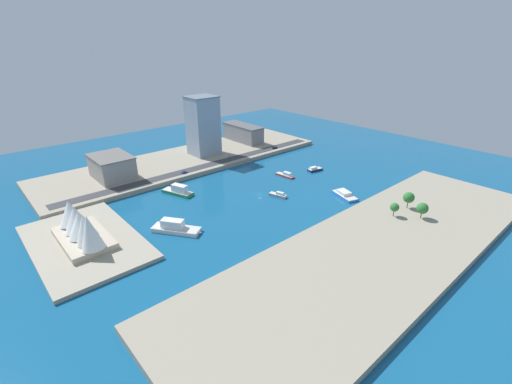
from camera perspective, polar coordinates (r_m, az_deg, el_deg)
name	(u,v)px	position (r m, az deg, el deg)	size (l,w,h in m)	color
ground_plane	(260,195)	(237.86, 0.58, -0.44)	(440.00, 440.00, 0.00)	#145684
quay_west	(381,248)	(187.94, 19.59, -8.53)	(70.00, 240.00, 3.31)	#9E937F
quay_east	(188,160)	(305.92, -10.88, 5.11)	(70.00, 240.00, 3.31)	#9E937F
peninsula_point	(85,242)	(203.40, -25.99, -7.30)	(79.01, 48.42, 2.00)	#A89E89
road_strip	(205,166)	(284.54, -8.20, 4.23)	(9.41, 228.00, 0.15)	#38383D
ferry_white_commuter	(175,228)	(198.23, -12.94, -5.63)	(26.56, 22.17, 6.98)	silver
patrol_launch_navy	(315,169)	(284.06, 9.50, 3.66)	(7.23, 13.59, 3.46)	#1E284C
ferry_green_doubledeck	(178,191)	(243.70, -12.47, 0.22)	(24.31, 14.44, 6.84)	#2D8C4C
tugboat_red	(286,175)	(269.16, 4.82, 2.77)	(16.99, 5.54, 3.88)	red
yacht_sleek_gray	(278,195)	(235.07, 3.59, -0.47)	(13.68, 7.15, 3.51)	#999EA3
catamaran_blue	(345,195)	(242.12, 14.14, -0.40)	(21.06, 13.71, 3.65)	blue
tower_tall_glass	(203,126)	(308.84, -8.58, 10.56)	(21.74, 23.67, 49.50)	#8C9EB2
carpark_squat_concrete	(112,167)	(275.79, -22.28, 3.82)	(33.38, 24.96, 16.62)	gray
warehouse_low_gray	(243,133)	(350.78, -2.16, 9.58)	(46.60, 16.38, 15.84)	gray
hatchback_blue	(184,172)	(271.39, -11.57, 3.19)	(2.06, 4.59, 1.63)	black
suv_black	(275,148)	(326.66, 3.05, 7.20)	(2.08, 5.19, 1.60)	black
traffic_light_waterfront	(229,157)	(289.19, -4.37, 5.63)	(0.36, 0.36, 6.50)	black
opera_landmark	(80,225)	(199.79, -26.55, -4.85)	(46.53, 21.80, 20.51)	#BCAD93
park_tree_cluster	(411,203)	(222.46, 23.84, -1.71)	(17.99, 22.00, 10.08)	brown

